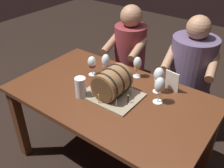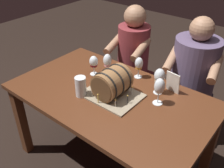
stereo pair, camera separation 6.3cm
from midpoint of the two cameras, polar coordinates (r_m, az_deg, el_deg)
The scene contains 12 objects.
ground_plane at distance 2.36m, azimuth -1.13°, elevation -16.83°, with size 8.00×8.00×0.00m, color black.
dining_table at distance 1.93m, azimuth -1.33°, elevation -4.74°, with size 1.48×0.87×0.72m.
barrel_cake at distance 1.79m, azimuth -1.01°, elevation 0.03°, with size 0.40×0.31×0.22m.
wine_glass_rose at distance 2.04m, azimuth -2.28°, elevation 5.05°, with size 0.07×0.07×0.18m.
wine_glass_white at distance 1.84m, azimuth 9.44°, elevation 1.82°, with size 0.08×0.08×0.20m.
wine_glass_red at distance 2.05m, azimuth -5.35°, elevation 4.73°, with size 0.07×0.07×0.16m.
wine_glass_amber at distance 2.02m, azimuth 4.79°, elevation 4.50°, with size 0.06×0.06×0.18m.
wine_glass_empty at distance 1.73m, azimuth 9.54°, elevation -0.40°, with size 0.07×0.07×0.20m.
beer_pint at distance 1.82m, azimuth -7.99°, elevation -0.89°, with size 0.08×0.08×0.15m.
menu_card at distance 1.91m, azimuth 12.31°, elevation 0.61°, with size 0.11×0.01×0.16m, color silver.
person_seated_left at distance 2.64m, azimuth 3.14°, elevation 3.82°, with size 0.39×0.49×1.15m.
person_seated_right at distance 2.38m, azimuth 15.87°, elevation 0.28°, with size 0.48×0.55×1.18m.
Camera 1 is at (0.92, -1.22, 1.80)m, focal length 41.03 mm.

